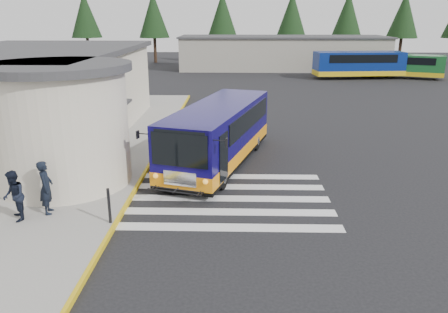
{
  "coord_description": "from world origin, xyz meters",
  "views": [
    {
      "loc": [
        -0.12,
        -16.17,
        6.66
      ],
      "look_at": [
        -0.52,
        -0.5,
        1.59
      ],
      "focal_mm": 35.0,
      "sensor_mm": 36.0,
      "label": 1
    }
  ],
  "objects_px": {
    "far_bus_a": "(359,64)",
    "pedestrian_a": "(46,187)",
    "transit_bus": "(219,136)",
    "bollard": "(109,206)",
    "pedestrian_b": "(14,196)",
    "far_bus_b": "(402,65)"
  },
  "relations": [
    {
      "from": "pedestrian_b",
      "to": "far_bus_a",
      "type": "bearing_deg",
      "value": 120.84
    },
    {
      "from": "bollard",
      "to": "far_bus_a",
      "type": "xyz_separation_m",
      "value": [
        17.75,
        36.45,
        0.88
      ]
    },
    {
      "from": "far_bus_a",
      "to": "bollard",
      "type": "bearing_deg",
      "value": 148.2
    },
    {
      "from": "pedestrian_b",
      "to": "pedestrian_a",
      "type": "bearing_deg",
      "value": 96.61
    },
    {
      "from": "bollard",
      "to": "far_bus_a",
      "type": "distance_m",
      "value": 40.55
    },
    {
      "from": "transit_bus",
      "to": "far_bus_b",
      "type": "relative_size",
      "value": 1.14
    },
    {
      "from": "transit_bus",
      "to": "pedestrian_b",
      "type": "relative_size",
      "value": 5.88
    },
    {
      "from": "pedestrian_a",
      "to": "far_bus_b",
      "type": "height_order",
      "value": "far_bus_b"
    },
    {
      "from": "pedestrian_a",
      "to": "pedestrian_b",
      "type": "bearing_deg",
      "value": 111.74
    },
    {
      "from": "pedestrian_a",
      "to": "far_bus_a",
      "type": "xyz_separation_m",
      "value": [
        20.08,
        35.74,
        0.54
      ]
    },
    {
      "from": "bollard",
      "to": "far_bus_b",
      "type": "bearing_deg",
      "value": 58.41
    },
    {
      "from": "pedestrian_a",
      "to": "transit_bus",
      "type": "bearing_deg",
      "value": -57.98
    },
    {
      "from": "pedestrian_a",
      "to": "pedestrian_b",
      "type": "height_order",
      "value": "pedestrian_a"
    },
    {
      "from": "far_bus_b",
      "to": "transit_bus",
      "type": "bearing_deg",
      "value": 169.08
    },
    {
      "from": "transit_bus",
      "to": "far_bus_b",
      "type": "distance_m",
      "value": 36.05
    },
    {
      "from": "pedestrian_b",
      "to": "bollard",
      "type": "distance_m",
      "value": 3.18
    },
    {
      "from": "bollard",
      "to": "pedestrian_a",
      "type": "bearing_deg",
      "value": 163.1
    },
    {
      "from": "transit_bus",
      "to": "pedestrian_b",
      "type": "xyz_separation_m",
      "value": [
        -6.5,
        -6.5,
        -0.32
      ]
    },
    {
      "from": "far_bus_a",
      "to": "pedestrian_a",
      "type": "bearing_deg",
      "value": 144.83
    },
    {
      "from": "far_bus_a",
      "to": "transit_bus",
      "type": "bearing_deg",
      "value": 148.38
    },
    {
      "from": "transit_bus",
      "to": "bollard",
      "type": "relative_size",
      "value": 8.4
    },
    {
      "from": "transit_bus",
      "to": "pedestrian_b",
      "type": "bearing_deg",
      "value": -118.57
    }
  ]
}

